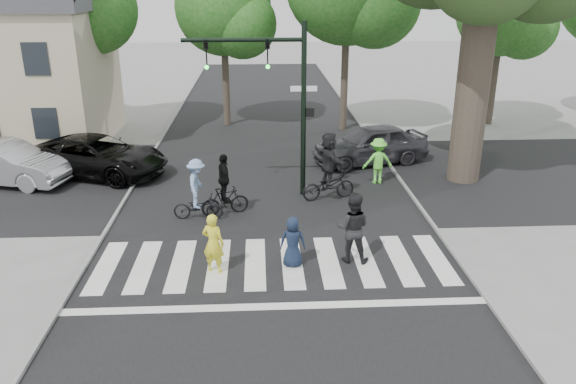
% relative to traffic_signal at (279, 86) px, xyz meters
% --- Properties ---
extents(ground, '(120.00, 120.00, 0.00)m').
position_rel_traffic_signal_xyz_m(ground, '(-0.35, -6.20, -3.90)').
color(ground, gray).
rests_on(ground, ground).
extents(road_stem, '(10.00, 70.00, 0.01)m').
position_rel_traffic_signal_xyz_m(road_stem, '(-0.35, -1.20, -3.90)').
color(road_stem, black).
rests_on(road_stem, ground).
extents(road_cross, '(70.00, 10.00, 0.01)m').
position_rel_traffic_signal_xyz_m(road_cross, '(-0.35, 1.80, -3.89)').
color(road_cross, black).
rests_on(road_cross, ground).
extents(curb_left, '(0.10, 70.00, 0.10)m').
position_rel_traffic_signal_xyz_m(curb_left, '(-5.40, -1.20, -3.85)').
color(curb_left, gray).
rests_on(curb_left, ground).
extents(curb_right, '(0.10, 70.00, 0.10)m').
position_rel_traffic_signal_xyz_m(curb_right, '(4.70, -1.20, -3.85)').
color(curb_right, gray).
rests_on(curb_right, ground).
extents(crosswalk, '(10.00, 3.85, 0.01)m').
position_rel_traffic_signal_xyz_m(crosswalk, '(-0.35, -5.54, -3.89)').
color(crosswalk, silver).
rests_on(crosswalk, ground).
extents(traffic_signal, '(4.45, 0.29, 6.00)m').
position_rel_traffic_signal_xyz_m(traffic_signal, '(0.00, 0.00, 0.00)').
color(traffic_signal, black).
rests_on(traffic_signal, ground).
extents(bg_tree_2, '(5.04, 4.80, 8.40)m').
position_rel_traffic_signal_xyz_m(bg_tree_2, '(-2.11, 10.42, 1.88)').
color(bg_tree_2, brown).
rests_on(bg_tree_2, ground).
extents(bg_tree_4, '(4.83, 4.60, 8.15)m').
position_rel_traffic_signal_xyz_m(bg_tree_4, '(11.88, 9.93, 1.73)').
color(bg_tree_4, brown).
rests_on(bg_tree_4, ground).
extents(house, '(8.40, 8.10, 8.82)m').
position_rel_traffic_signal_xyz_m(house, '(-11.85, 7.78, -0.10)').
color(house, '#BAA68E').
rests_on(house, ground).
extents(pedestrian_woman, '(0.70, 0.59, 1.65)m').
position_rel_traffic_signal_xyz_m(pedestrian_woman, '(-1.92, -5.60, -3.08)').
color(pedestrian_woman, yellow).
rests_on(pedestrian_woman, ground).
extents(pedestrian_child, '(0.72, 0.50, 1.40)m').
position_rel_traffic_signal_xyz_m(pedestrian_child, '(0.16, -5.37, -3.20)').
color(pedestrian_child, '#152137').
rests_on(pedestrian_child, ground).
extents(pedestrian_adult, '(1.09, 0.93, 1.95)m').
position_rel_traffic_signal_xyz_m(pedestrian_adult, '(1.78, -5.16, -2.93)').
color(pedestrian_adult, black).
rests_on(pedestrian_adult, ground).
extents(cyclist_left, '(1.62, 1.06, 2.01)m').
position_rel_traffic_signal_xyz_m(cyclist_left, '(-2.68, -2.06, -3.03)').
color(cyclist_left, black).
rests_on(cyclist_left, ground).
extents(cyclist_mid, '(1.64, 1.03, 2.06)m').
position_rel_traffic_signal_xyz_m(cyclist_mid, '(-1.83, -1.73, -3.05)').
color(cyclist_mid, black).
rests_on(cyclist_mid, ground).
extents(cyclist_right, '(2.01, 1.86, 2.41)m').
position_rel_traffic_signal_xyz_m(cyclist_right, '(1.70, -0.51, -2.83)').
color(cyclist_right, black).
rests_on(cyclist_right, ground).
extents(car_suv, '(6.12, 4.39, 1.55)m').
position_rel_traffic_signal_xyz_m(car_suv, '(-7.03, 2.58, -3.13)').
color(car_suv, black).
rests_on(car_suv, ground).
extents(car_silver, '(5.15, 2.94, 1.61)m').
position_rel_traffic_signal_xyz_m(car_silver, '(-10.19, 1.73, -3.10)').
color(car_silver, '#B4B4B9').
rests_on(car_silver, ground).
extents(car_grey, '(5.14, 3.15, 1.63)m').
position_rel_traffic_signal_xyz_m(car_grey, '(3.95, 3.55, -3.08)').
color(car_grey, '#38383D').
rests_on(car_grey, ground).
extents(bystander_hivis, '(1.17, 0.73, 1.75)m').
position_rel_traffic_signal_xyz_m(bystander_hivis, '(3.75, 1.05, -3.03)').
color(bystander_hivis, '#63E242').
rests_on(bystander_hivis, ground).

